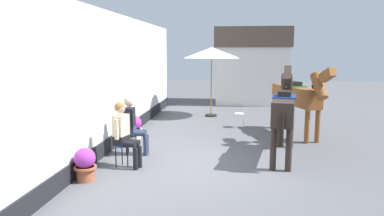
# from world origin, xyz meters

# --- Properties ---
(ground_plane) EXTENTS (40.00, 40.00, 0.00)m
(ground_plane) POSITION_xyz_m (0.00, 3.00, 0.00)
(ground_plane) COLOR #56565B
(pub_facade_wall) EXTENTS (0.34, 14.00, 3.40)m
(pub_facade_wall) POSITION_xyz_m (-2.55, 1.50, 1.54)
(pub_facade_wall) COLOR white
(pub_facade_wall) RESTS_ON ground_plane
(distant_cottage) EXTENTS (3.40, 2.60, 3.50)m
(distant_cottage) POSITION_xyz_m (1.40, 9.80, 1.80)
(distant_cottage) COLOR silver
(distant_cottage) RESTS_ON ground_plane
(seated_visitor_near) EXTENTS (0.61, 0.48, 1.39)m
(seated_visitor_near) POSITION_xyz_m (-1.66, -0.35, 0.78)
(seated_visitor_near) COLOR #194C99
(seated_visitor_near) RESTS_ON ground_plane
(seated_visitor_far) EXTENTS (0.61, 0.49, 1.39)m
(seated_visitor_far) POSITION_xyz_m (-1.74, 0.58, 0.78)
(seated_visitor_far) COLOR black
(seated_visitor_far) RESTS_ON ground_plane
(saddled_horse_near) EXTENTS (0.80, 2.98, 2.06)m
(saddled_horse_near) POSITION_xyz_m (1.79, 0.87, 1.16)
(saddled_horse_near) COLOR #2D231E
(saddled_horse_near) RESTS_ON ground_plane
(saddled_horse_far) EXTENTS (1.25, 2.87, 2.06)m
(saddled_horse_far) POSITION_xyz_m (2.44, 3.02, 1.16)
(saddled_horse_far) COLOR brown
(saddled_horse_far) RESTS_ON ground_plane
(flower_planter_near) EXTENTS (0.43, 0.43, 0.64)m
(flower_planter_near) POSITION_xyz_m (-2.15, -1.26, 0.33)
(flower_planter_near) COLOR #A85638
(flower_planter_near) RESTS_ON ground_plane
(flower_planter_far) EXTENTS (0.43, 0.43, 0.64)m
(flower_planter_far) POSITION_xyz_m (-2.15, 2.17, 0.33)
(flower_planter_far) COLOR beige
(flower_planter_far) RESTS_ON ground_plane
(cafe_parasol) EXTENTS (2.10, 2.10, 2.58)m
(cafe_parasol) POSITION_xyz_m (-0.24, 5.96, 2.36)
(cafe_parasol) COLOR black
(cafe_parasol) RESTS_ON ground_plane
(spare_stool_white) EXTENTS (0.32, 0.32, 0.46)m
(spare_stool_white) POSITION_xyz_m (0.80, 4.03, 0.40)
(spare_stool_white) COLOR white
(spare_stool_white) RESTS_ON ground_plane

